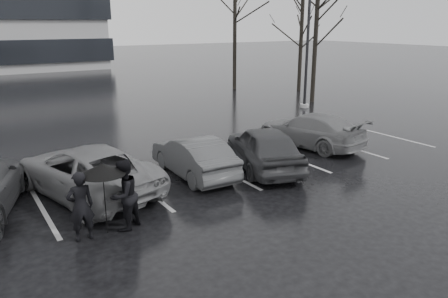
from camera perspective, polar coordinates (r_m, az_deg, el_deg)
The scene contains 13 objects.
ground at distance 12.32m, azimuth 2.74°, elevation -5.98°, with size 160.00×160.00×0.00m, color black.
car_main at distance 14.34m, azimuth 5.20°, elevation 0.24°, with size 1.70×4.23×1.44m, color black.
car_west_a at distance 13.67m, azimuth -4.01°, elevation -0.97°, with size 1.32×3.78×1.25m, color #29292B.
car_west_b at distance 12.75m, azimuth -17.61°, elevation -2.64°, with size 2.32×5.03×1.40m, color #515153.
car_east at distance 17.24m, azimuth 11.11°, elevation 2.47°, with size 1.81×4.44×1.29m, color #515153.
pedestrian_left at distance 10.07m, azimuth -18.22°, elevation -7.14°, with size 0.58×0.38×1.60m, color black.
pedestrian_right at distance 10.32m, azimuth -12.97°, elevation -5.88°, with size 0.82×0.64×1.68m, color black.
umbrella at distance 9.96m, azimuth -15.61°, elevation -2.54°, with size 1.00×1.00×1.70m.
lamp_post at distance 24.91m, azimuth 10.92°, elevation 14.60°, with size 0.49×0.49×8.89m.
stall_stripes at distance 13.95m, azimuth -5.89°, elevation -3.33°, with size 19.72×5.00×0.00m.
tree_east at distance 26.82m, azimuth 11.90°, elevation 14.50°, with size 0.26×0.26×8.00m, color black.
tree_ne at distance 31.46m, azimuth 10.03°, elevation 13.89°, with size 0.26×0.26×7.00m, color black.
tree_north at distance 31.66m, azimuth 1.42°, elevation 15.49°, with size 0.26×0.26×8.50m, color black.
Camera 1 is at (-6.61, -9.31, 4.65)m, focal length 35.00 mm.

